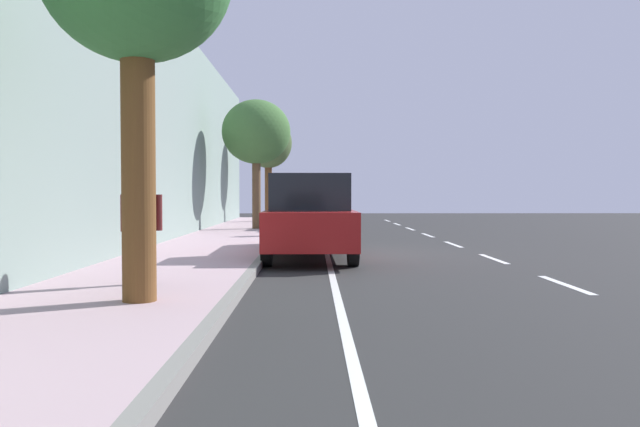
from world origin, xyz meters
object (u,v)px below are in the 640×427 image
street_tree_mid_block (256,133)px  pedestrian_on_phone (142,223)px  cyclist_with_backpack (286,210)px  parked_sedan_white_nearest (310,213)px  parked_pickup_red_second (309,220)px  street_tree_near_cyclist (268,144)px  bicycle_at_curb (293,230)px

street_tree_mid_block → pedestrian_on_phone: bearing=88.6°
cyclist_with_backpack → street_tree_mid_block: (1.33, -4.06, 2.91)m
parked_sedan_white_nearest → parked_pickup_red_second: parked_pickup_red_second is taller
parked_sedan_white_nearest → street_tree_near_cyclist: 7.72m
parked_sedan_white_nearest → bicycle_at_curb: (0.54, 4.56, -0.39)m
parked_sedan_white_nearest → street_tree_near_cyclist: (2.10, -6.69, 3.22)m
parked_sedan_white_nearest → bicycle_at_curb: 4.61m
parked_sedan_white_nearest → pedestrian_on_phone: 15.59m
street_tree_near_cyclist → cyclist_with_backpack: bearing=97.0°
street_tree_near_cyclist → street_tree_mid_block: street_tree_near_cyclist is taller
cyclist_with_backpack → pedestrian_on_phone: 11.41m
cyclist_with_backpack → street_tree_mid_block: size_ratio=0.32×
cyclist_with_backpack → pedestrian_on_phone: pedestrian_on_phone is taller
parked_pickup_red_second → bicycle_at_curb: 5.71m
parked_pickup_red_second → pedestrian_on_phone: size_ratio=3.27×
pedestrian_on_phone → parked_sedan_white_nearest: bearing=-99.1°
street_tree_mid_block → cyclist_with_backpack: bearing=108.1°
street_tree_near_cyclist → pedestrian_on_phone: (0.38, 22.08, -2.91)m
bicycle_at_curb → cyclist_with_backpack: cyclist_with_backpack is taller
cyclist_with_backpack → street_tree_near_cyclist: bearing=-83.0°
cyclist_with_backpack → parked_pickup_red_second: bearing=97.4°
parked_sedan_white_nearest → street_tree_mid_block: size_ratio=0.89×
parked_sedan_white_nearest → parked_pickup_red_second: size_ratio=0.84×
parked_pickup_red_second → street_tree_near_cyclist: 17.32m
cyclist_with_backpack → street_tree_mid_block: bearing=-71.9°
parked_pickup_red_second → bicycle_at_curb: bearing=-84.2°
parked_sedan_white_nearest → cyclist_with_backpack: (0.77, 4.11, 0.23)m
street_tree_near_cyclist → street_tree_mid_block: bearing=90.0°
parked_sedan_white_nearest → bicycle_at_curb: size_ratio=2.88×
parked_pickup_red_second → cyclist_with_backpack: size_ratio=3.27×
street_tree_near_cyclist → street_tree_mid_block: 6.74m
parked_pickup_red_second → cyclist_with_backpack: (0.80, -6.11, 0.08)m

